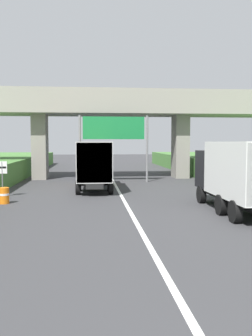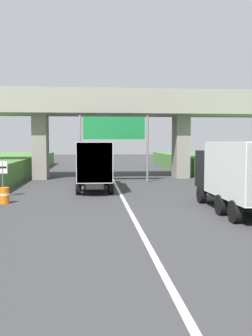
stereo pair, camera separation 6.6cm
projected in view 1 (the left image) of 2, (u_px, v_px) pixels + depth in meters
lane_centre_stripe at (116, 186)px, 28.05m from camera, size 0.20×91.84×0.01m
overpass_bridge at (111, 112)px, 34.05m from camera, size 40.00×4.80×8.16m
overhead_highway_sign at (114, 133)px, 30.62m from camera, size 5.88×0.18×5.66m
speed_limit_sign at (2, 173)px, 22.50m from camera, size 0.60×0.08×2.23m
truck_orange at (94, 163)px, 25.87m from camera, size 2.44×7.30×3.44m
truck_black at (239, 173)px, 17.59m from camera, size 2.44×7.30×3.44m
car_blue at (92, 168)px, 35.32m from camera, size 1.86×4.10×1.72m
construction_barrel_3 at (4, 195)px, 20.15m from camera, size 0.57×0.57×0.90m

